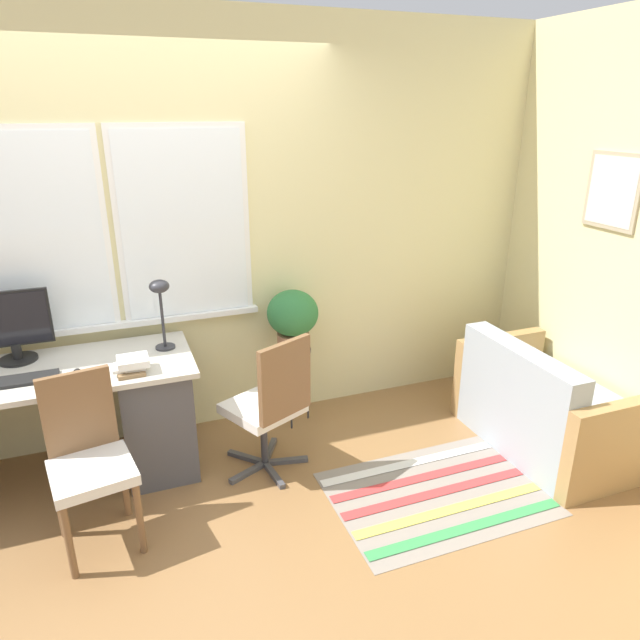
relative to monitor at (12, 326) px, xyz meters
name	(u,v)px	position (x,y,z in m)	size (l,w,h in m)	color
ground_plane	(176,492)	(0.77, -0.54, -0.96)	(14.00, 14.00, 0.00)	olive
wall_back_with_window	(140,240)	(0.76, 0.22, 0.39)	(9.00, 0.12, 2.70)	beige
wall_right_with_picture	(587,230)	(3.60, -0.54, 0.39)	(0.08, 9.00, 2.70)	beige
desk	(35,428)	(0.05, -0.20, -0.56)	(1.83, 0.68, 0.74)	beige
monitor	(12,326)	(0.00, 0.00, 0.00)	(0.42, 0.21, 0.42)	black
keyboard	(20,380)	(0.04, -0.31, -0.20)	(0.38, 0.14, 0.02)	black
mouse	(77,372)	(0.33, -0.34, -0.19)	(0.04, 0.07, 0.04)	black
desk_lamp	(160,297)	(0.82, -0.11, 0.12)	(0.12, 0.12, 0.43)	#2D2D33
book_stack	(132,365)	(0.61, -0.40, -0.17)	(0.20, 0.18, 0.08)	olive
desk_chair_wooden	(89,458)	(0.35, -0.78, -0.47)	(0.44, 0.45, 0.90)	brown
office_chair_swivel	(270,404)	(1.36, -0.54, -0.49)	(0.54, 0.55, 0.90)	#47474C
couch_loveseat	(544,410)	(3.12, -0.90, -0.69)	(0.71, 1.17, 0.74)	#9EA8B2
plant_stand	(293,358)	(1.68, -0.02, -0.46)	(0.24, 0.24, 0.56)	#333338
potted_plant	(293,317)	(1.68, -0.02, -0.15)	(0.35, 0.35, 0.42)	#9E6B4C
floor_rug_striped	(436,493)	(2.19, -1.11, -0.95)	(1.22, 0.87, 0.01)	gray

